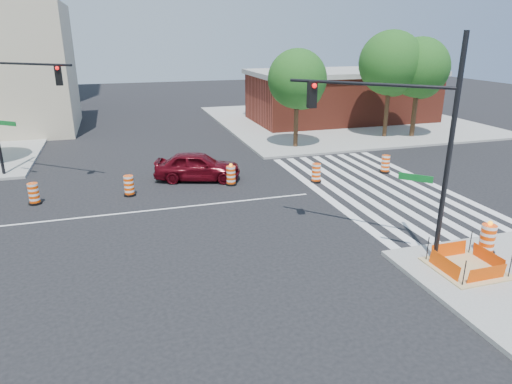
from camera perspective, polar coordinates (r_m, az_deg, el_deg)
The scene contains 18 objects.
ground at distance 21.50m, azimuth -11.15°, elevation -2.08°, with size 120.00×120.00×0.00m, color black.
sidewalk_ne at distance 43.52m, azimuth 10.44°, elevation 8.81°, with size 22.00×22.00×0.15m, color gray.
crosswalk_east at distance 24.92m, azimuth 14.68°, elevation 0.64°, with size 6.75×13.50×0.01m.
lane_centerline at distance 21.50m, azimuth -11.15°, elevation -2.06°, with size 14.00×0.12×0.01m, color silver.
excavation_pit at distance 17.11m, azimuth 24.75°, elevation -8.50°, with size 2.20×2.20×0.90m.
brick_storefront at distance 43.18m, azimuth 10.62°, elevation 11.73°, with size 16.50×8.50×4.60m.
red_coupe at distance 25.27m, azimuth -7.32°, elevation 3.24°, with size 1.87×4.65×1.58m, color #50060F.
signal_pole_se at distance 16.21m, azimuth 17.74°, elevation 7.67°, with size 4.13×4.20×7.61m.
signal_pole_nw at distance 27.49m, azimuth -28.30°, elevation 11.01°, with size 4.71×3.83×7.85m.
pit_drum at distance 18.36m, azimuth 26.93°, elevation -5.38°, with size 0.65×0.65×1.27m.
tree_north_c at distance 31.80m, azimuth 5.22°, elevation 13.49°, with size 4.00×4.00×6.79m.
tree_north_d at distance 36.35m, azimuth 16.51°, elevation 14.79°, with size 4.70×4.70×7.99m.
tree_north_e at distance 37.12m, azimuth 19.72°, elevation 14.04°, with size 4.42×4.42×7.51m.
median_drum_1 at distance 23.97m, azimuth -26.01°, elevation -0.27°, with size 0.60×0.60×1.02m.
median_drum_2 at distance 23.54m, azimuth -15.58°, elevation 0.68°, with size 0.60×0.60×1.02m.
median_drum_3 at distance 24.34m, azimuth -3.15°, elevation 2.01°, with size 0.60×0.60×1.18m.
median_drum_4 at distance 24.99m, azimuth 7.52°, elevation 2.30°, with size 0.60×0.60×1.02m.
median_drum_5 at distance 27.56m, azimuth 15.87°, elevation 3.32°, with size 0.60×0.60×1.02m.
Camera 1 is at (-1.78, -20.02, 7.65)m, focal length 32.00 mm.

